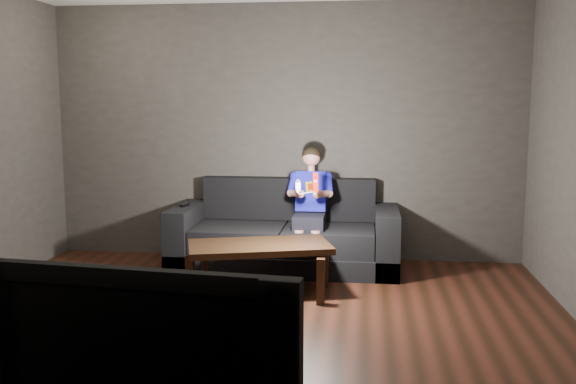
# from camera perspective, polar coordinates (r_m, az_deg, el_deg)

# --- Properties ---
(floor) EXTENTS (5.00, 5.00, 0.00)m
(floor) POSITION_cam_1_polar(r_m,az_deg,el_deg) (4.68, -4.24, -13.07)
(floor) COLOR black
(floor) RESTS_ON ground
(back_wall) EXTENTS (5.00, 0.04, 2.70)m
(back_wall) POSITION_cam_1_polar(r_m,az_deg,el_deg) (6.84, -0.28, 5.30)
(back_wall) COLOR #36322E
(back_wall) RESTS_ON ground
(front_wall) EXTENTS (5.00, 0.04, 2.70)m
(front_wall) POSITION_cam_1_polar(r_m,az_deg,el_deg) (2.00, -18.68, -2.09)
(front_wall) COLOR #36322E
(front_wall) RESTS_ON ground
(sofa) EXTENTS (2.27, 0.98, 0.88)m
(sofa) POSITION_cam_1_polar(r_m,az_deg,el_deg) (6.56, -0.25, -4.20)
(sofa) COLOR black
(sofa) RESTS_ON floor
(child) EXTENTS (0.45, 0.56, 1.11)m
(child) POSITION_cam_1_polar(r_m,az_deg,el_deg) (6.39, 1.98, -0.46)
(child) COLOR black
(child) RESTS_ON sofa
(wii_remote_red) EXTENTS (0.06, 0.07, 0.18)m
(wii_remote_red) POSITION_cam_1_polar(r_m,az_deg,el_deg) (5.93, 2.45, 0.84)
(wii_remote_red) COLOR red
(wii_remote_red) RESTS_ON child
(nunchuk_white) EXTENTS (0.07, 0.09, 0.14)m
(nunchuk_white) POSITION_cam_1_polar(r_m,az_deg,el_deg) (5.95, 0.90, 0.52)
(nunchuk_white) COLOR white
(nunchuk_white) RESTS_ON child
(wii_remote_black) EXTENTS (0.06, 0.15, 0.03)m
(wii_remote_black) POSITION_cam_1_polar(r_m,az_deg,el_deg) (6.62, -9.16, -1.14)
(wii_remote_black) COLOR black
(wii_remote_black) RESTS_ON sofa
(coffee_table) EXTENTS (1.35, 0.94, 0.45)m
(coffee_table) POSITION_cam_1_polar(r_m,az_deg,el_deg) (5.65, -2.56, -5.20)
(coffee_table) COLOR black
(coffee_table) RESTS_ON floor
(tv) EXTENTS (1.15, 0.27, 0.66)m
(tv) POSITION_cam_1_polar(r_m,az_deg,el_deg) (2.30, -12.65, -13.86)
(tv) COLOR black
(tv) RESTS_ON media_console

